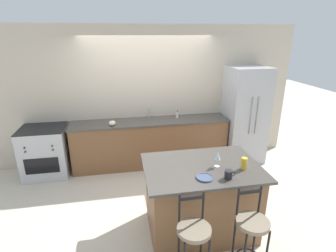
{
  "coord_description": "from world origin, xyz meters",
  "views": [
    {
      "loc": [
        -0.54,
        -4.47,
        2.55
      ],
      "look_at": [
        0.17,
        -0.66,
        1.16
      ],
      "focal_mm": 28.0,
      "sensor_mm": 36.0,
      "label": 1
    }
  ],
  "objects_px": {
    "refrigerator": "(244,115)",
    "soap_bottle": "(177,115)",
    "dinner_plate": "(205,178)",
    "bar_stool_far": "(251,231)",
    "wine_glass": "(218,156)",
    "bar_stool_near": "(193,239)",
    "pumpkin_decoration": "(112,123)",
    "coffee_mug": "(229,174)",
    "oven_range": "(46,152)",
    "tumbler_cup": "(244,163)"
  },
  "relations": [
    {
      "from": "bar_stool_far",
      "to": "dinner_plate",
      "type": "bearing_deg",
      "value": 127.27
    },
    {
      "from": "coffee_mug",
      "to": "dinner_plate",
      "type": "bearing_deg",
      "value": 169.06
    },
    {
      "from": "pumpkin_decoration",
      "to": "soap_bottle",
      "type": "height_order",
      "value": "soap_bottle"
    },
    {
      "from": "dinner_plate",
      "to": "soap_bottle",
      "type": "relative_size",
      "value": 1.32
    },
    {
      "from": "bar_stool_near",
      "to": "tumbler_cup",
      "type": "distance_m",
      "value": 1.11
    },
    {
      "from": "refrigerator",
      "to": "coffee_mug",
      "type": "xyz_separation_m",
      "value": [
        -1.29,
        -2.25,
        0.04
      ]
    },
    {
      "from": "refrigerator",
      "to": "dinner_plate",
      "type": "distance_m",
      "value": 2.7
    },
    {
      "from": "bar_stool_far",
      "to": "bar_stool_near",
      "type": "bearing_deg",
      "value": 179.31
    },
    {
      "from": "bar_stool_near",
      "to": "bar_stool_far",
      "type": "height_order",
      "value": "same"
    },
    {
      "from": "oven_range",
      "to": "coffee_mug",
      "type": "xyz_separation_m",
      "value": [
        2.59,
        -2.28,
        0.54
      ]
    },
    {
      "from": "dinner_plate",
      "to": "pumpkin_decoration",
      "type": "height_order",
      "value": "pumpkin_decoration"
    },
    {
      "from": "refrigerator",
      "to": "bar_stool_near",
      "type": "distance_m",
      "value": 3.27
    },
    {
      "from": "wine_glass",
      "to": "coffee_mug",
      "type": "height_order",
      "value": "wine_glass"
    },
    {
      "from": "oven_range",
      "to": "tumbler_cup",
      "type": "relative_size",
      "value": 6.28
    },
    {
      "from": "coffee_mug",
      "to": "refrigerator",
      "type": "bearing_deg",
      "value": 60.14
    },
    {
      "from": "coffee_mug",
      "to": "tumbler_cup",
      "type": "height_order",
      "value": "tumbler_cup"
    },
    {
      "from": "coffee_mug",
      "to": "oven_range",
      "type": "bearing_deg",
      "value": 138.67
    },
    {
      "from": "refrigerator",
      "to": "tumbler_cup",
      "type": "height_order",
      "value": "refrigerator"
    },
    {
      "from": "oven_range",
      "to": "coffee_mug",
      "type": "distance_m",
      "value": 3.49
    },
    {
      "from": "wine_glass",
      "to": "soap_bottle",
      "type": "xyz_separation_m",
      "value": [
        -0.05,
        2.11,
        -0.11
      ]
    },
    {
      "from": "bar_stool_near",
      "to": "wine_glass",
      "type": "bearing_deg",
      "value": 55.59
    },
    {
      "from": "oven_range",
      "to": "soap_bottle",
      "type": "distance_m",
      "value": 2.58
    },
    {
      "from": "refrigerator",
      "to": "bar_stool_far",
      "type": "height_order",
      "value": "refrigerator"
    },
    {
      "from": "refrigerator",
      "to": "coffee_mug",
      "type": "distance_m",
      "value": 2.6
    },
    {
      "from": "dinner_plate",
      "to": "wine_glass",
      "type": "distance_m",
      "value": 0.37
    },
    {
      "from": "refrigerator",
      "to": "soap_bottle",
      "type": "distance_m",
      "value": 1.38
    },
    {
      "from": "bar_stool_far",
      "to": "dinner_plate",
      "type": "xyz_separation_m",
      "value": [
        -0.37,
        0.49,
        0.4
      ]
    },
    {
      "from": "bar_stool_near",
      "to": "wine_glass",
      "type": "xyz_separation_m",
      "value": [
        0.5,
        0.73,
        0.53
      ]
    },
    {
      "from": "tumbler_cup",
      "to": "bar_stool_far",
      "type": "bearing_deg",
      "value": -105.28
    },
    {
      "from": "bar_stool_near",
      "to": "tumbler_cup",
      "type": "xyz_separation_m",
      "value": [
        0.8,
        0.61,
        0.46
      ]
    },
    {
      "from": "bar_stool_near",
      "to": "pumpkin_decoration",
      "type": "xyz_separation_m",
      "value": [
        -0.82,
        2.61,
        0.41
      ]
    },
    {
      "from": "dinner_plate",
      "to": "coffee_mug",
      "type": "bearing_deg",
      "value": -10.94
    },
    {
      "from": "bar_stool_far",
      "to": "dinner_plate",
      "type": "distance_m",
      "value": 0.73
    },
    {
      "from": "wine_glass",
      "to": "tumbler_cup",
      "type": "distance_m",
      "value": 0.33
    },
    {
      "from": "tumbler_cup",
      "to": "dinner_plate",
      "type": "bearing_deg",
      "value": -166.78
    },
    {
      "from": "soap_bottle",
      "to": "coffee_mug",
      "type": "bearing_deg",
      "value": -88.24
    },
    {
      "from": "bar_stool_far",
      "to": "pumpkin_decoration",
      "type": "distance_m",
      "value": 3.02
    },
    {
      "from": "bar_stool_far",
      "to": "coffee_mug",
      "type": "relative_size",
      "value": 8.18
    },
    {
      "from": "bar_stool_far",
      "to": "wine_glass",
      "type": "relative_size",
      "value": 5.08
    },
    {
      "from": "refrigerator",
      "to": "oven_range",
      "type": "relative_size",
      "value": 2.08
    },
    {
      "from": "bar_stool_near",
      "to": "tumbler_cup",
      "type": "bearing_deg",
      "value": 37.37
    },
    {
      "from": "wine_glass",
      "to": "soap_bottle",
      "type": "bearing_deg",
      "value": 91.28
    },
    {
      "from": "dinner_plate",
      "to": "tumbler_cup",
      "type": "xyz_separation_m",
      "value": [
        0.54,
        0.13,
        0.07
      ]
    },
    {
      "from": "oven_range",
      "to": "pumpkin_decoration",
      "type": "xyz_separation_m",
      "value": [
        1.25,
        -0.1,
        0.52
      ]
    },
    {
      "from": "oven_range",
      "to": "refrigerator",
      "type": "bearing_deg",
      "value": -0.39
    },
    {
      "from": "soap_bottle",
      "to": "dinner_plate",
      "type": "bearing_deg",
      "value": -94.72
    },
    {
      "from": "refrigerator",
      "to": "bar_stool_far",
      "type": "bearing_deg",
      "value": -113.83
    },
    {
      "from": "coffee_mug",
      "to": "tumbler_cup",
      "type": "xyz_separation_m",
      "value": [
        0.27,
        0.18,
        0.02
      ]
    },
    {
      "from": "pumpkin_decoration",
      "to": "refrigerator",
      "type": "bearing_deg",
      "value": 1.68
    },
    {
      "from": "oven_range",
      "to": "bar_stool_near",
      "type": "distance_m",
      "value": 3.41
    }
  ]
}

